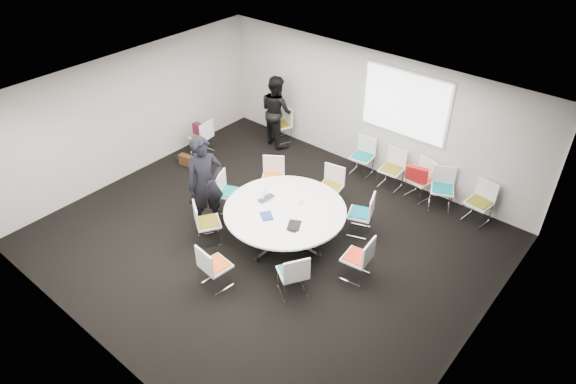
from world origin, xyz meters
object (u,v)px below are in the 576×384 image
Objects in this scene: brown_bag at (187,160)px; chair_ring_g at (216,273)px; chair_ring_h at (293,280)px; laptop at (268,199)px; chair_back_c at (419,186)px; chair_spare_left at (202,143)px; conference_table at (285,217)px; person_main at (205,184)px; chair_ring_b at (360,221)px; chair_back_a at (362,163)px; maroon_bag at (200,130)px; cup at (301,201)px; chair_ring_f at (208,230)px; chair_back_d at (441,196)px; chair_back_e at (477,210)px; chair_ring_d at (273,184)px; person_back at (276,111)px; chair_ring_c at (330,194)px; chair_back_b at (391,176)px; chair_ring_e at (231,200)px; chair_ring_a at (357,265)px.

chair_ring_g is at bearing -33.76° from brown_bag.
laptop is (-1.44, 0.99, 0.47)m from chair_ring_h.
chair_back_c and chair_spare_left have the same top height.
conference_table is 2.60× the size of chair_ring_h.
chair_ring_g is 1.87m from person_main.
chair_ring_b and chair_back_a have the same top height.
cup is at bearing -13.22° from maroon_bag.
chair_back_c is (1.28, 2.93, -0.27)m from conference_table.
chair_back_c is (2.37, 3.90, 0.00)m from chair_ring_f.
chair_ring_b is 1.00× the size of chair_back_d.
conference_table is 3.91m from maroon_bag.
maroon_bag is at bearing 161.67° from conference_table.
chair_back_c is 3.42m from laptop.
chair_ring_f is 4.01m from chair_back_a.
chair_ring_f is 1.00× the size of chair_back_e.
chair_back_d is (2.89, 3.88, 0.00)m from chair_ring_f.
person_back reaches higher than chair_ring_d.
chair_ring_b is at bearing 32.43° from chair_ring_h.
chair_back_c reaches higher than cup.
chair_ring_c is 2.97m from person_back.
conference_table is 2.60× the size of chair_back_e.
chair_back_b is at bearing 28.64° from brown_bag.
maroon_bag reaches higher than conference_table.
chair_spare_left reaches higher than conference_table.
laptop is at bearing -10.72° from brown_bag.
chair_back_b is at bearing -9.21° from chair_ring_b.
conference_table is 3.21m from chair_back_c.
chair_ring_d is at bearing 57.25° from chair_back_a.
chair_back_d is at bearing -163.66° from person_back.
chair_back_b is (0.79, -0.04, 0.00)m from chair_back_a.
maroon_bag is (-6.29, -1.70, 0.34)m from chair_back_e.
chair_ring_d is 1.00× the size of chair_back_d.
chair_back_b is at bearing -6.53° from person_main.
chair_ring_b is at bearing 78.00° from chair_ring_f.
person_main is at bearing -157.50° from conference_table.
chair_back_a is 2.67m from cup.
chair_ring_c is at bearing 49.56° from chair_ring_b.
chair_back_b is 2.65m from cup.
person_main reaches higher than conference_table.
person_main is (-1.35, 1.08, 0.71)m from chair_ring_g.
laptop reaches higher than conference_table.
person_back is (-2.62, 2.77, 0.35)m from conference_table.
chair_ring_b is 1.00× the size of chair_ring_g.
chair_ring_c and chair_back_a have the same top height.
chair_ring_c is at bearing 63.74° from chair_back_b.
chair_ring_e is at bearing 100.07° from chair_ring_h.
chair_spare_left is (-3.69, 1.23, -0.27)m from conference_table.
chair_ring_h is (-0.62, -1.00, 0.00)m from chair_ring_a.
chair_ring_a is 1.18m from chair_ring_h.
chair_ring_b is 1.27m from cup.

